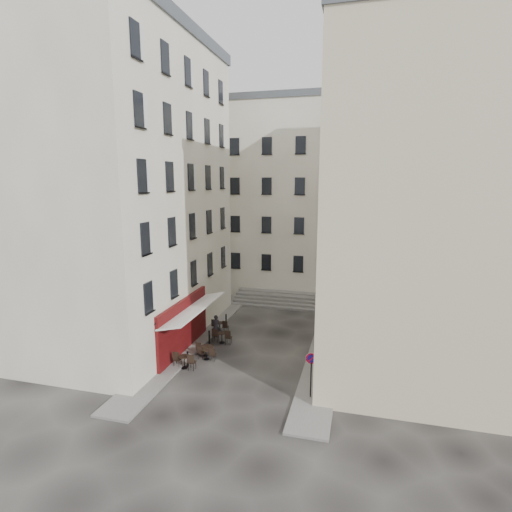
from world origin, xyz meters
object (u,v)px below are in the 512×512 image
(bistro_table_b, at_px, (207,353))
(pedestrian, at_px, (216,326))
(bistro_table_a, at_px, (185,361))
(no_parking_sign, at_px, (311,367))

(bistro_table_b, height_order, pedestrian, pedestrian)
(bistro_table_a, distance_m, pedestrian, 4.93)
(no_parking_sign, bearing_deg, bistro_table_b, 153.22)
(no_parking_sign, height_order, bistro_table_a, no_parking_sign)
(no_parking_sign, relative_size, bistro_table_a, 1.79)
(no_parking_sign, distance_m, bistro_table_a, 7.88)
(bistro_table_a, xyz_separation_m, bistro_table_b, (0.83, 1.44, -0.08))
(pedestrian, bearing_deg, bistro_table_b, 75.67)
(no_parking_sign, bearing_deg, pedestrian, 135.95)
(bistro_table_b, xyz_separation_m, pedestrian, (-0.70, 3.48, 0.42))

